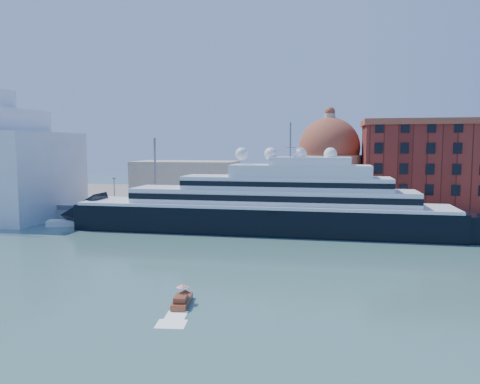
# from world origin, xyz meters

# --- Properties ---
(ground) EXTENTS (400.00, 400.00, 0.00)m
(ground) POSITION_xyz_m (0.00, 0.00, 0.00)
(ground) COLOR #3A6560
(ground) RESTS_ON ground
(quay) EXTENTS (180.00, 10.00, 2.50)m
(quay) POSITION_xyz_m (0.00, 34.00, 1.25)
(quay) COLOR gray
(quay) RESTS_ON ground
(land) EXTENTS (260.00, 72.00, 2.00)m
(land) POSITION_xyz_m (0.00, 75.00, 1.00)
(land) COLOR slate
(land) RESTS_ON ground
(quay_fence) EXTENTS (180.00, 0.10, 1.20)m
(quay_fence) POSITION_xyz_m (0.00, 29.50, 3.10)
(quay_fence) COLOR slate
(quay_fence) RESTS_ON quay
(superyacht) EXTENTS (91.70, 12.71, 27.41)m
(superyacht) POSITION_xyz_m (5.43, 23.00, 4.73)
(superyacht) COLOR black
(superyacht) RESTS_ON ground
(service_barge) EXTENTS (11.88, 7.18, 2.54)m
(service_barge) POSITION_xyz_m (-36.21, 22.50, 0.73)
(service_barge) COLOR white
(service_barge) RESTS_ON ground
(water_taxi) EXTENTS (2.37, 5.35, 2.46)m
(water_taxi) POSITION_xyz_m (5.96, -25.13, 0.59)
(water_taxi) COLOR maroon
(water_taxi) RESTS_ON ground
(warehouse) EXTENTS (43.00, 19.00, 23.25)m
(warehouse) POSITION_xyz_m (52.00, 52.00, 13.79)
(warehouse) COLOR maroon
(warehouse) RESTS_ON land
(church) EXTENTS (66.00, 18.00, 25.50)m
(church) POSITION_xyz_m (6.39, 57.72, 10.91)
(church) COLOR beige
(church) RESTS_ON land
(lamp_posts) EXTENTS (120.80, 2.40, 18.00)m
(lamp_posts) POSITION_xyz_m (-12.67, 32.27, 9.84)
(lamp_posts) COLOR slate
(lamp_posts) RESTS_ON quay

